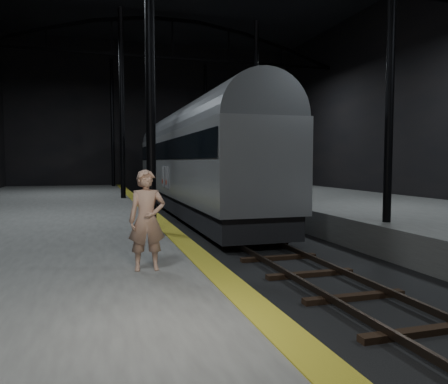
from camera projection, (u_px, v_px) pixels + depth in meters
name	position (u px, v px, depth m)	size (l,w,h in m)	color
ground	(237.00, 238.00, 17.00)	(44.00, 44.00, 0.00)	black
platform_left	(28.00, 234.00, 14.82)	(9.00, 43.80, 1.00)	#4B4B49
platform_right	(399.00, 218.00, 19.11)	(9.00, 43.80, 1.00)	#4B4B49
tactile_strip	(153.00, 215.00, 16.00)	(0.50, 43.80, 0.01)	olive
track	(237.00, 236.00, 16.99)	(2.40, 43.00, 0.24)	#3F3328
train	(193.00, 156.00, 24.29)	(3.28, 21.92, 5.86)	#AAACB2
woman	(147.00, 220.00, 7.84)	(0.66, 0.43, 1.82)	tan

